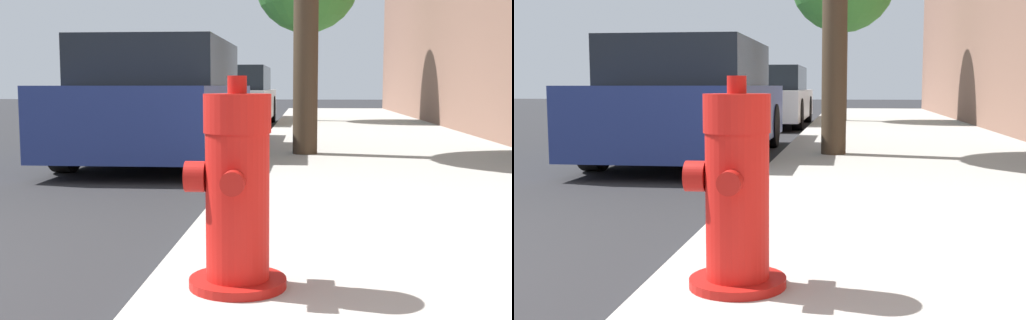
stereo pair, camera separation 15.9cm
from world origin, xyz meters
TOP-DOWN VIEW (x-y plane):
  - fire_hydrant at (2.46, 0.29)m, footprint 0.38×0.37m
  - parked_car_near at (1.00, 5.67)m, footprint 1.71×4.51m
  - parked_car_mid at (1.01, 12.07)m, footprint 1.87×4.54m

SIDE VIEW (x-z plane):
  - fire_hydrant at x=2.46m, z-range 0.08..0.88m
  - parked_car_mid at x=1.01m, z-range -0.02..1.29m
  - parked_car_near at x=1.00m, z-range -0.03..1.39m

